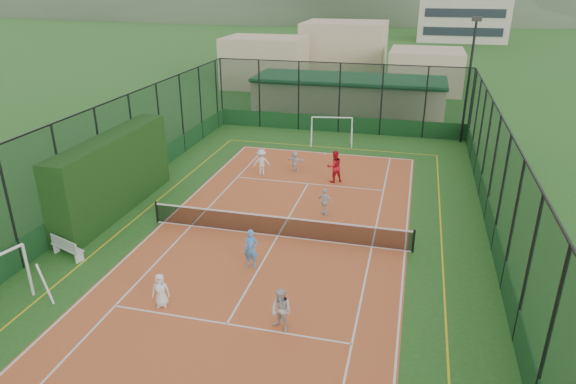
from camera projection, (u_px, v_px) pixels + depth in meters
name	position (u px, v px, depth m)	size (l,w,h in m)	color
ground	(278.00, 236.00, 22.56)	(300.00, 300.00, 0.00)	#26541C
court_slab	(278.00, 236.00, 22.56)	(11.17, 23.97, 0.01)	#B85029
tennis_net	(278.00, 225.00, 22.36)	(11.67, 0.12, 1.06)	black
perimeter_fence	(277.00, 184.00, 21.59)	(18.12, 34.12, 5.00)	black
floodlight_ne	(468.00, 82.00, 33.88)	(0.60, 0.26, 8.25)	black
clubhouse	(348.00, 97.00, 41.63)	(15.20, 7.20, 3.15)	tan
distant_hills	(406.00, 15.00, 156.74)	(200.00, 60.00, 24.00)	#384C33
hedge_left	(113.00, 174.00, 24.39)	(1.28, 8.54, 3.74)	black
white_bench	(67.00, 247.00, 20.73)	(1.67, 0.46, 0.94)	white
futsal_goal_far	(332.00, 130.00, 34.87)	(2.80, 0.81, 1.81)	white
child_near_left	(161.00, 290.00, 17.55)	(0.60, 0.39, 1.23)	white
child_near_mid	(251.00, 249.00, 19.89)	(0.58, 0.38, 1.58)	#4E93DF
child_near_right	(281.00, 310.00, 16.28)	(0.73, 0.57, 1.49)	silver
child_far_left	(261.00, 162.00, 29.31)	(0.98, 0.56, 1.51)	silver
child_far_right	(325.00, 202.00, 24.31)	(0.79, 0.33, 1.35)	silver
child_far_back	(295.00, 161.00, 29.92)	(1.12, 0.36, 1.20)	silver
coach	(334.00, 166.00, 28.22)	(0.87, 0.68, 1.80)	red
tennis_balls	(273.00, 221.00, 23.92)	(6.11, 1.52, 0.07)	#CCE033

